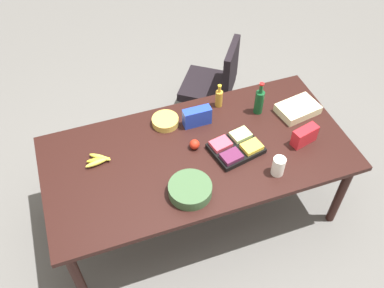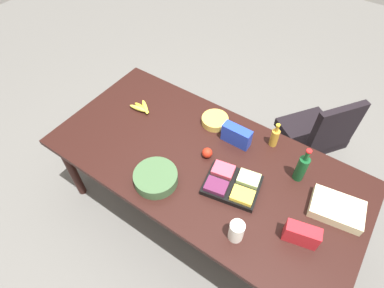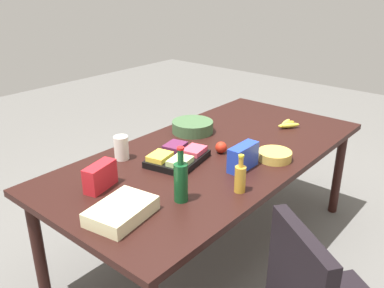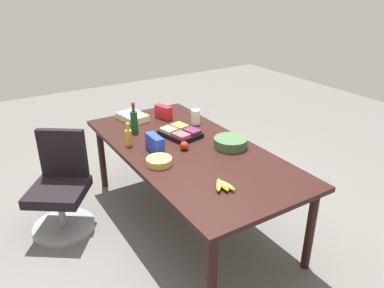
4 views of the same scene
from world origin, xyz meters
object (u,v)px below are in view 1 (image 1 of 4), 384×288
(wine_bottle, at_px, (259,101))
(banana_bunch, at_px, (98,160))
(chip_bag_red, at_px, (305,136))
(salad_bowl, at_px, (190,190))
(sheet_cake, at_px, (298,109))
(office_chair, at_px, (212,92))
(fruit_platter, at_px, (236,147))
(chip_bag_blue, at_px, (197,117))
(dressing_bottle, at_px, (219,98))
(mayo_jar, at_px, (278,166))
(conference_table, at_px, (198,158))
(apple_red, at_px, (195,144))
(chip_bowl, at_px, (165,121))

(wine_bottle, bearing_deg, banana_bunch, 4.27)
(chip_bag_red, height_order, salad_bowl, chip_bag_red)
(chip_bag_red, distance_m, sheet_cake, 0.33)
(office_chair, xyz_separation_m, wine_bottle, (-0.07, 0.79, 0.53))
(fruit_platter, bearing_deg, chip_bag_blue, -63.86)
(sheet_cake, xyz_separation_m, dressing_bottle, (0.57, -0.29, 0.05))
(office_chair, distance_m, fruit_platter, 1.23)
(chip_bag_red, height_order, chip_bag_blue, chip_bag_blue)
(office_chair, xyz_separation_m, mayo_jar, (0.07, 1.41, 0.49))
(banana_bunch, xyz_separation_m, wine_bottle, (-1.32, -0.10, 0.09))
(banana_bunch, distance_m, dressing_bottle, 1.09)
(chip_bag_blue, bearing_deg, conference_table, 71.47)
(chip_bag_blue, height_order, banana_bunch, chip_bag_blue)
(chip_bag_blue, distance_m, dressing_bottle, 0.28)
(banana_bunch, bearing_deg, wine_bottle, -175.73)
(mayo_jar, relative_size, fruit_platter, 0.37)
(apple_red, bearing_deg, chip_bag_red, 164.60)
(salad_bowl, bearing_deg, wine_bottle, -143.50)
(office_chair, relative_size, mayo_jar, 6.10)
(chip_bag_red, bearing_deg, wine_bottle, -66.60)
(dressing_bottle, bearing_deg, office_chair, -108.03)
(chip_bag_red, height_order, fruit_platter, chip_bag_red)
(conference_table, xyz_separation_m, dressing_bottle, (-0.34, -0.42, 0.15))
(banana_bunch, xyz_separation_m, fruit_platter, (-0.99, 0.23, 0.01))
(salad_bowl, xyz_separation_m, fruit_platter, (-0.45, -0.26, -0.01))
(conference_table, relative_size, fruit_platter, 5.58)
(office_chair, height_order, fruit_platter, office_chair)
(office_chair, distance_m, banana_bunch, 1.60)
(apple_red, bearing_deg, salad_bowl, 66.22)
(sheet_cake, relative_size, dressing_bottle, 1.50)
(chip_bag_red, height_order, apple_red, chip_bag_red)
(conference_table, relative_size, dressing_bottle, 10.72)
(banana_bunch, relative_size, fruit_platter, 0.48)
(office_chair, distance_m, chip_bowl, 1.05)
(sheet_cake, distance_m, chip_bowl, 1.07)
(mayo_jar, distance_m, wine_bottle, 0.64)
(sheet_cake, distance_m, fruit_platter, 0.67)
(salad_bowl, xyz_separation_m, wine_bottle, (-0.78, -0.58, 0.07))
(mayo_jar, height_order, sheet_cake, mayo_jar)
(sheet_cake, height_order, chip_bag_blue, chip_bag_blue)
(mayo_jar, relative_size, salad_bowl, 0.50)
(chip_bag_red, relative_size, chip_bowl, 0.95)
(sheet_cake, xyz_separation_m, apple_red, (0.92, 0.09, 0.00))
(conference_table, relative_size, salad_bowl, 7.63)
(fruit_platter, bearing_deg, chip_bag_red, 169.72)
(apple_red, height_order, fruit_platter, apple_red)
(sheet_cake, bearing_deg, mayo_jar, 48.96)
(chip_bag_red, distance_m, chip_bowl, 1.07)
(fruit_platter, bearing_deg, wine_bottle, -135.85)
(wine_bottle, bearing_deg, chip_bowl, -8.96)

